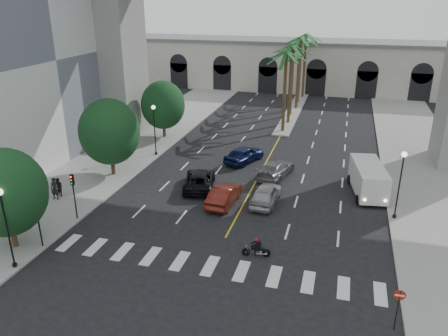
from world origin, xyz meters
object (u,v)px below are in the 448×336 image
lamp_post_right (400,180)px  car_c (200,180)px  car_a (266,194)px  car_d (276,169)px  car_e (244,154)px  traffic_signal_near (37,214)px  traffic_signal_far (73,189)px  car_b (224,195)px  pedestrian_b (58,187)px  do_not_enter_sign (399,301)px  motorcycle_rider (257,248)px  pedestrian_a (55,189)px  lamp_post_left_near (6,222)px  lamp_post_left_far (154,126)px  cargo_van (368,178)px

lamp_post_right → car_c: bearing=174.5°
lamp_post_right → car_a: 10.04m
car_a → car_d: car_a is taller
car_a → car_e: car_e is taller
car_d → traffic_signal_near: bearing=64.6°
lamp_post_right → traffic_signal_far: lamp_post_right is taller
car_b → car_c: 3.82m
pedestrian_b → do_not_enter_sign: size_ratio=0.66×
car_e → motorcycle_rider: bearing=128.5°
lamp_post_right → pedestrian_a: lamp_post_right is taller
car_c → car_d: 7.29m
pedestrian_a → car_e: bearing=34.2°
lamp_post_left_near → pedestrian_b: (-3.49, 9.46, -2.29)m
car_c → do_not_enter_sign: (14.92, -13.78, 0.98)m
traffic_signal_near → pedestrian_b: bearing=117.3°
traffic_signal_far → lamp_post_left_far: bearing=90.4°
lamp_post_right → car_d: bearing=149.8°
car_e → car_c: bearing=94.8°
car_e → pedestrian_b: (-12.74, -12.21, 0.10)m
do_not_enter_sign → traffic_signal_near: bearing=174.0°
motorcycle_rider → pedestrian_b: pedestrian_b is taller
car_d → pedestrian_a: size_ratio=2.86×
lamp_post_left_far → motorcycle_rider: lamp_post_left_far is taller
lamp_post_right → motorcycle_rider: lamp_post_right is taller
car_c → car_d: bearing=-157.8°
motorcycle_rider → car_c: (-6.98, 9.17, 0.14)m
traffic_signal_far → pedestrian_b: size_ratio=2.33×
car_e → do_not_enter_sign: 24.48m
traffic_signal_near → car_d: size_ratio=0.69×
car_e → cargo_van: bearing=-178.9°
traffic_signal_far → car_d: size_ratio=0.69×
car_a → car_c: car_a is taller
motorcycle_rider → do_not_enter_sign: do_not_enter_sign is taller
lamp_post_left_near → lamp_post_right: same height
car_d → motorcycle_rider: bearing=107.3°
car_e → car_a: bearing=136.3°
traffic_signal_near → pedestrian_b: 7.99m
traffic_signal_near → car_d: (12.80, 16.27, -1.75)m
traffic_signal_near → car_d: traffic_signal_near is taller
traffic_signal_far → cargo_van: size_ratio=0.58×
cargo_van → pedestrian_b: bearing=-172.2°
lamp_post_right → car_c: lamp_post_right is taller
car_c → car_e: car_e is taller
car_d → lamp_post_left_near: bearing=68.3°
do_not_enter_sign → car_d: bearing=115.2°
cargo_van → car_c: bearing=-179.1°
cargo_van → car_d: bearing=158.7°
car_b → cargo_van: bearing=-151.6°
lamp_post_left_far → cargo_van: 21.34m
lamp_post_left_far → do_not_enter_sign: 29.87m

